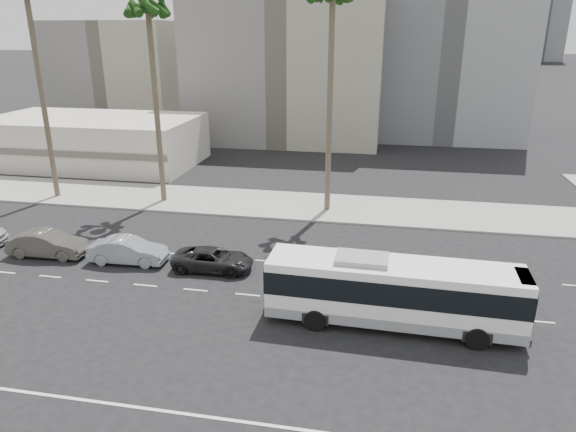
% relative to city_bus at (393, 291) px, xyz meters
% --- Properties ---
extents(ground, '(700.00, 700.00, 0.00)m').
position_rel_city_bus_xyz_m(ground, '(-1.70, 1.56, -1.84)').
color(ground, black).
rests_on(ground, ground).
extents(sidewalk_north, '(120.00, 7.00, 0.15)m').
position_rel_city_bus_xyz_m(sidewalk_north, '(-1.70, 17.06, -1.76)').
color(sidewalk_north, gray).
rests_on(sidewalk_north, ground).
extents(commercial_low, '(22.00, 12.16, 5.00)m').
position_rel_city_bus_xyz_m(commercial_low, '(-31.70, 27.55, 0.66)').
color(commercial_low, beige).
rests_on(commercial_low, ground).
extents(midrise_beige_west, '(24.00, 18.00, 18.00)m').
position_rel_city_bus_xyz_m(midrise_beige_west, '(-13.70, 46.56, 7.16)').
color(midrise_beige_west, gray).
rests_on(midrise_beige_west, ground).
extents(midrise_gray_center, '(20.00, 20.00, 26.00)m').
position_rel_city_bus_xyz_m(midrise_gray_center, '(6.30, 53.56, 11.16)').
color(midrise_gray_center, slate).
rests_on(midrise_gray_center, ground).
extents(midrise_beige_far, '(18.00, 16.00, 15.00)m').
position_rel_city_bus_xyz_m(midrise_beige_far, '(-39.70, 51.56, 5.66)').
color(midrise_beige_far, gray).
rests_on(midrise_beige_far, ground).
extents(city_bus, '(12.25, 3.08, 3.50)m').
position_rel_city_bus_xyz_m(city_bus, '(0.00, 0.00, 0.00)').
color(city_bus, white).
rests_on(city_bus, ground).
extents(car_a, '(2.37, 4.90, 1.34)m').
position_rel_city_bus_xyz_m(car_a, '(-10.56, 4.29, -1.17)').
color(car_a, black).
rests_on(car_a, ground).
extents(car_b, '(1.90, 4.89, 1.59)m').
position_rel_city_bus_xyz_m(car_b, '(-16.06, 4.30, -1.04)').
color(car_b, gray).
rests_on(car_b, ground).
extents(car_c, '(1.92, 5.07, 1.65)m').
position_rel_city_bus_xyz_m(car_c, '(-21.56, 4.28, -1.01)').
color(car_c, '#49453E').
rests_on(car_c, ground).
extents(palm_mid, '(5.40, 5.40, 16.68)m').
position_rel_city_bus_xyz_m(palm_mid, '(-18.92, 16.25, 13.17)').
color(palm_mid, brown).
rests_on(palm_mid, ground).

